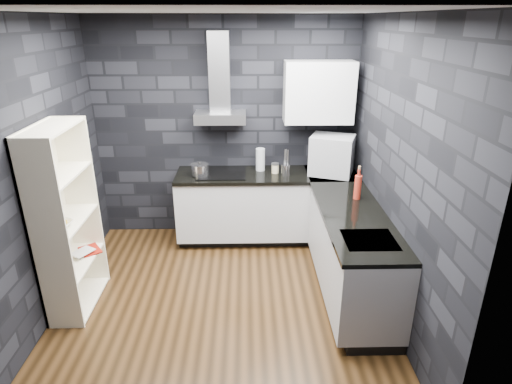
{
  "coord_description": "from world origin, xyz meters",
  "views": [
    {
      "loc": [
        0.26,
        -3.59,
        2.65
      ],
      "look_at": [
        0.35,
        0.45,
        1.0
      ],
      "focal_mm": 30.0,
      "sensor_mm": 36.0,
      "label": 1
    }
  ],
  "objects_px": {
    "appliance_garage": "(332,156)",
    "glass_vase": "(260,159)",
    "storage_jar": "(275,169)",
    "bookshelf": "(67,221)",
    "red_bottle": "(358,187)",
    "pot": "(200,170)",
    "fruit_bowl": "(60,224)",
    "utensil_crock": "(286,170)"
  },
  "relations": [
    {
      "from": "bookshelf",
      "to": "storage_jar",
      "type": "bearing_deg",
      "value": 46.43
    },
    {
      "from": "bookshelf",
      "to": "appliance_garage",
      "type": "bearing_deg",
      "value": 38.64
    },
    {
      "from": "glass_vase",
      "to": "bookshelf",
      "type": "relative_size",
      "value": 0.15
    },
    {
      "from": "utensil_crock",
      "to": "bookshelf",
      "type": "distance_m",
      "value": 2.46
    },
    {
      "from": "glass_vase",
      "to": "bookshelf",
      "type": "distance_m",
      "value": 2.32
    },
    {
      "from": "utensil_crock",
      "to": "appliance_garage",
      "type": "distance_m",
      "value": 0.57
    },
    {
      "from": "storage_jar",
      "to": "red_bottle",
      "type": "height_order",
      "value": "red_bottle"
    },
    {
      "from": "pot",
      "to": "utensil_crock",
      "type": "distance_m",
      "value": 1.02
    },
    {
      "from": "glass_vase",
      "to": "bookshelf",
      "type": "bearing_deg",
      "value": -142.81
    },
    {
      "from": "storage_jar",
      "to": "bookshelf",
      "type": "height_order",
      "value": "bookshelf"
    },
    {
      "from": "appliance_garage",
      "to": "fruit_bowl",
      "type": "relative_size",
      "value": 2.39
    },
    {
      "from": "pot",
      "to": "utensil_crock",
      "type": "height_order",
      "value": "pot"
    },
    {
      "from": "storage_jar",
      "to": "bookshelf",
      "type": "bearing_deg",
      "value": -147.32
    },
    {
      "from": "glass_vase",
      "to": "storage_jar",
      "type": "bearing_deg",
      "value": -30.2
    },
    {
      "from": "glass_vase",
      "to": "utensil_crock",
      "type": "distance_m",
      "value": 0.36
    },
    {
      "from": "appliance_garage",
      "to": "fruit_bowl",
      "type": "height_order",
      "value": "appliance_garage"
    },
    {
      "from": "appliance_garage",
      "to": "red_bottle",
      "type": "bearing_deg",
      "value": -59.87
    },
    {
      "from": "pot",
      "to": "bookshelf",
      "type": "distance_m",
      "value": 1.65
    },
    {
      "from": "appliance_garage",
      "to": "storage_jar",
      "type": "bearing_deg",
      "value": -163.73
    },
    {
      "from": "storage_jar",
      "to": "utensil_crock",
      "type": "bearing_deg",
      "value": -33.56
    },
    {
      "from": "red_bottle",
      "to": "storage_jar",
      "type": "bearing_deg",
      "value": 134.41
    },
    {
      "from": "glass_vase",
      "to": "storage_jar",
      "type": "xyz_separation_m",
      "value": [
        0.18,
        -0.1,
        -0.08
      ]
    },
    {
      "from": "red_bottle",
      "to": "bookshelf",
      "type": "relative_size",
      "value": 0.14
    },
    {
      "from": "storage_jar",
      "to": "fruit_bowl",
      "type": "distance_m",
      "value": 2.48
    },
    {
      "from": "storage_jar",
      "to": "fruit_bowl",
      "type": "height_order",
      "value": "storage_jar"
    },
    {
      "from": "pot",
      "to": "appliance_garage",
      "type": "height_order",
      "value": "appliance_garage"
    },
    {
      "from": "utensil_crock",
      "to": "glass_vase",
      "type": "bearing_deg",
      "value": 148.4
    },
    {
      "from": "glass_vase",
      "to": "storage_jar",
      "type": "distance_m",
      "value": 0.22
    },
    {
      "from": "appliance_garage",
      "to": "red_bottle",
      "type": "xyz_separation_m",
      "value": [
        0.13,
        -0.77,
        -0.1
      ]
    },
    {
      "from": "pot",
      "to": "fruit_bowl",
      "type": "distance_m",
      "value": 1.75
    },
    {
      "from": "storage_jar",
      "to": "red_bottle",
      "type": "xyz_separation_m",
      "value": [
        0.8,
        -0.82,
        0.07
      ]
    },
    {
      "from": "pot",
      "to": "appliance_garage",
      "type": "distance_m",
      "value": 1.58
    },
    {
      "from": "pot",
      "to": "red_bottle",
      "type": "xyz_separation_m",
      "value": [
        1.7,
        -0.73,
        0.05
      ]
    },
    {
      "from": "pot",
      "to": "fruit_bowl",
      "type": "height_order",
      "value": "pot"
    },
    {
      "from": "glass_vase",
      "to": "bookshelf",
      "type": "xyz_separation_m",
      "value": [
        -1.84,
        -1.4,
        -0.14
      ]
    },
    {
      "from": "red_bottle",
      "to": "fruit_bowl",
      "type": "distance_m",
      "value": 2.89
    },
    {
      "from": "storage_jar",
      "to": "appliance_garage",
      "type": "relative_size",
      "value": 0.22
    },
    {
      "from": "storage_jar",
      "to": "fruit_bowl",
      "type": "xyz_separation_m",
      "value": [
        -2.02,
        -1.43,
        -0.02
      ]
    },
    {
      "from": "storage_jar",
      "to": "bookshelf",
      "type": "distance_m",
      "value": 2.4
    },
    {
      "from": "pot",
      "to": "red_bottle",
      "type": "bearing_deg",
      "value": -23.28
    },
    {
      "from": "appliance_garage",
      "to": "glass_vase",
      "type": "bearing_deg",
      "value": -169.73
    },
    {
      "from": "glass_vase",
      "to": "appliance_garage",
      "type": "height_order",
      "value": "appliance_garage"
    }
  ]
}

